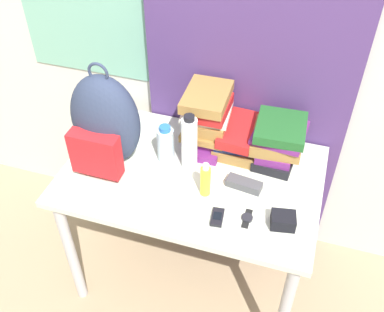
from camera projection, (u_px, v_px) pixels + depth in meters
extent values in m
cube|color=beige|center=(223.00, 22.00, 1.95)|extent=(6.00, 0.05, 2.50)
cube|color=#75B299|center=(125.00, 1.00, 2.00)|extent=(1.10, 0.01, 0.80)
cube|color=#4C336B|center=(252.00, 32.00, 1.88)|extent=(0.95, 0.04, 2.50)
cube|color=beige|center=(192.00, 175.00, 1.98)|extent=(1.12, 0.72, 0.03)
cylinder|color=#B2B2B7|center=(71.00, 252.00, 2.13)|extent=(0.05, 0.05, 0.72)
cylinder|color=#B2B2B7|center=(284.00, 312.00, 1.90)|extent=(0.05, 0.05, 0.72)
cylinder|color=#B2B2B7|center=(124.00, 168.00, 2.56)|extent=(0.05, 0.05, 0.72)
cylinder|color=#B2B2B7|center=(302.00, 208.00, 2.33)|extent=(0.05, 0.05, 0.72)
ellipsoid|color=#2D3851|center=(106.00, 120.00, 1.90)|extent=(0.31, 0.20, 0.44)
cube|color=red|center=(96.00, 154.00, 1.87)|extent=(0.21, 0.07, 0.20)
torus|color=#2D3851|center=(98.00, 73.00, 1.74)|extent=(0.09, 0.01, 0.09)
cube|color=#6B2370|center=(206.00, 141.00, 2.10)|extent=(0.16, 0.27, 0.04)
cube|color=#6B2370|center=(210.00, 134.00, 2.08)|extent=(0.22, 0.21, 0.04)
cube|color=olive|center=(208.00, 128.00, 2.06)|extent=(0.20, 0.24, 0.03)
cube|color=olive|center=(209.00, 121.00, 2.02)|extent=(0.18, 0.21, 0.06)
cube|color=silver|center=(206.00, 111.00, 2.01)|extent=(0.23, 0.23, 0.02)
cube|color=red|center=(210.00, 107.00, 1.97)|extent=(0.17, 0.22, 0.05)
cube|color=olive|center=(208.00, 97.00, 1.95)|extent=(0.19, 0.26, 0.05)
cube|color=olive|center=(239.00, 148.00, 2.06)|extent=(0.21, 0.21, 0.05)
cube|color=navy|center=(240.00, 137.00, 2.05)|extent=(0.22, 0.23, 0.04)
cube|color=red|center=(240.00, 130.00, 2.02)|extent=(0.17, 0.28, 0.05)
cube|color=black|center=(277.00, 153.00, 2.03)|extent=(0.19, 0.29, 0.04)
cube|color=#6B2370|center=(276.00, 148.00, 2.00)|extent=(0.15, 0.23, 0.04)
cube|color=olive|center=(277.00, 139.00, 1.98)|extent=(0.23, 0.26, 0.05)
cube|color=#6B2370|center=(280.00, 133.00, 1.95)|extent=(0.23, 0.25, 0.02)
cube|color=#1E5623|center=(281.00, 128.00, 1.92)|extent=(0.22, 0.24, 0.04)
cylinder|color=silver|center=(166.00, 145.00, 1.99)|extent=(0.08, 0.08, 0.16)
cylinder|color=#286BB7|center=(165.00, 129.00, 1.92)|extent=(0.05, 0.05, 0.02)
cylinder|color=white|center=(189.00, 144.00, 1.92)|extent=(0.07, 0.07, 0.25)
cylinder|color=black|center=(189.00, 118.00, 1.83)|extent=(0.05, 0.05, 0.02)
cylinder|color=yellow|center=(205.00, 181.00, 1.83)|extent=(0.04, 0.04, 0.14)
cylinder|color=white|center=(206.00, 167.00, 1.78)|extent=(0.03, 0.03, 0.02)
cube|color=black|center=(217.00, 217.00, 1.77)|extent=(0.06, 0.09, 0.02)
cube|color=black|center=(217.00, 216.00, 1.77)|extent=(0.04, 0.04, 0.00)
cube|color=#47474C|center=(244.00, 184.00, 1.89)|extent=(0.16, 0.07, 0.04)
cube|color=black|center=(283.00, 220.00, 1.73)|extent=(0.11, 0.09, 0.06)
cube|color=black|center=(247.00, 219.00, 1.77)|extent=(0.03, 0.10, 0.00)
cylinder|color=#232328|center=(247.00, 218.00, 1.77)|extent=(0.04, 0.04, 0.01)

